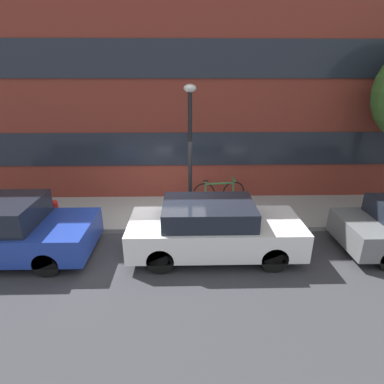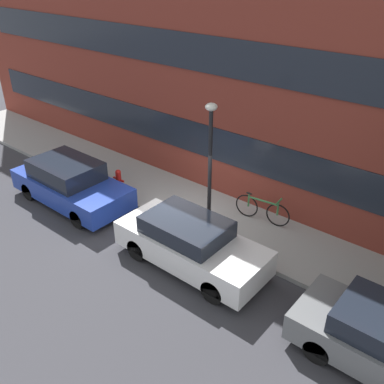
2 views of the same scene
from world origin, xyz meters
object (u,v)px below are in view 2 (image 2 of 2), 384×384
Objects in this scene: bicycle at (262,209)px; fire_hydrant at (119,179)px; lamp_post at (210,154)px; parked_car_blue at (70,183)px; parked_car_white at (190,243)px.

fire_hydrant is at bearing -171.09° from bicycle.
parked_car_blue is at bearing -161.96° from lamp_post.
bicycle is at bearing 16.24° from fire_hydrant.
parked_car_blue reaches higher than bicycle.
parked_car_blue is at bearing 180.00° from parked_car_white.
parked_car_blue is 1.04× the size of parked_car_white.
parked_car_white is at bearing -106.20° from bicycle.
bicycle is at bearing 27.13° from parked_car_blue.
fire_hydrant is (0.71, 1.42, -0.20)m from parked_car_blue.
lamp_post reaches higher than parked_car_blue.
lamp_post is (-0.53, 1.48, 1.85)m from parked_car_white.
bicycle is (4.80, 1.40, 0.04)m from fire_hydrant.
lamp_post is at bearing 109.92° from parked_car_white.
bicycle is (5.51, 2.82, -0.16)m from parked_car_blue.
fire_hydrant is 4.33m from lamp_post.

